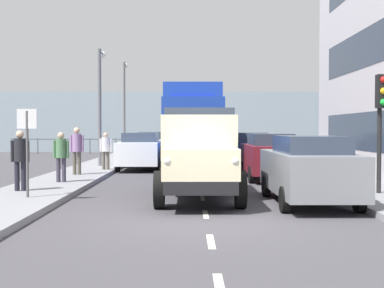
# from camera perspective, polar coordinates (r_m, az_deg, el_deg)

# --- Properties ---
(ground_plane) EXTENTS (80.00, 80.00, 0.00)m
(ground_plane) POSITION_cam_1_polar(r_m,az_deg,el_deg) (19.53, 0.75, -3.88)
(ground_plane) COLOR #423F44
(sidewalk_left) EXTENTS (2.36, 40.59, 0.15)m
(sidewalk_left) POSITION_cam_1_polar(r_m,az_deg,el_deg) (20.19, 14.43, -3.54)
(sidewalk_left) COLOR gray
(sidewalk_left) RESTS_ON ground_plane
(sidewalk_right) EXTENTS (2.36, 40.59, 0.15)m
(sidewalk_right) POSITION_cam_1_polar(r_m,az_deg,el_deg) (20.01, -13.05, -3.57)
(sidewalk_right) COLOR gray
(sidewalk_right) RESTS_ON ground_plane
(road_centreline_markings) EXTENTS (0.12, 37.42, 0.01)m
(road_centreline_markings) POSITION_cam_1_polar(r_m,az_deg,el_deg) (19.20, 0.77, -3.96)
(road_centreline_markings) COLOR silver
(road_centreline_markings) RESTS_ON ground_plane
(sea_horizon) EXTENTS (80.00, 0.80, 5.00)m
(sea_horizon) POSITION_cam_1_polar(r_m,az_deg,el_deg) (42.74, 0.17, 2.48)
(sea_horizon) COLOR #84939E
(sea_horizon) RESTS_ON ground_plane
(seawall_railing) EXTENTS (28.08, 0.08, 1.20)m
(seawall_railing) POSITION_cam_1_polar(r_m,az_deg,el_deg) (39.15, 0.21, 0.24)
(seawall_railing) COLOR #4C5156
(seawall_railing) RESTS_ON ground_plane
(truck_vintage_cream) EXTENTS (2.17, 5.64, 2.43)m
(truck_vintage_cream) POSITION_cam_1_polar(r_m,az_deg,el_deg) (13.39, 0.77, -1.36)
(truck_vintage_cream) COLOR black
(truck_vintage_cream) RESTS_ON ground_plane
(lorry_cargo_blue) EXTENTS (2.58, 8.20, 3.87)m
(lorry_cargo_blue) POSITION_cam_1_polar(r_m,az_deg,el_deg) (23.13, 0.06, 2.13)
(lorry_cargo_blue) COLOR #193899
(lorry_cargo_blue) RESTS_ON ground_plane
(car_grey_kerbside_near) EXTENTS (1.87, 4.47, 1.72)m
(car_grey_kerbside_near) POSITION_cam_1_polar(r_m,az_deg,el_deg) (13.16, 12.86, -2.68)
(car_grey_kerbside_near) COLOR slate
(car_grey_kerbside_near) RESTS_ON ground_plane
(car_maroon_kerbside_1) EXTENTS (1.83, 4.18, 1.72)m
(car_maroon_kerbside_1) POSITION_cam_1_polar(r_m,az_deg,el_deg) (19.24, 8.65, -1.31)
(car_maroon_kerbside_1) COLOR maroon
(car_maroon_kerbside_1) RESTS_ON ground_plane
(car_navy_kerbside_2) EXTENTS (1.81, 3.86, 1.72)m
(car_navy_kerbside_2) POSITION_cam_1_polar(r_m,az_deg,el_deg) (25.15, 6.53, -0.61)
(car_navy_kerbside_2) COLOR navy
(car_navy_kerbside_2) RESTS_ON ground_plane
(car_white_oppositeside_0) EXTENTS (1.95, 4.50, 1.72)m
(car_white_oppositeside_0) POSITION_cam_1_polar(r_m,az_deg,el_deg) (23.89, -5.77, -0.72)
(car_white_oppositeside_0) COLOR white
(car_white_oppositeside_0) RESTS_ON ground_plane
(car_silver_oppositeside_1) EXTENTS (1.83, 4.52, 1.72)m
(car_silver_oppositeside_1) POSITION_cam_1_polar(r_m,az_deg,el_deg) (30.53, -4.58, -0.20)
(car_silver_oppositeside_1) COLOR #B7BABF
(car_silver_oppositeside_1) RESTS_ON ground_plane
(pedestrian_with_bag) EXTENTS (0.53, 0.34, 1.70)m
(pedestrian_with_bag) POSITION_cam_1_polar(r_m,az_deg,el_deg) (15.11, -18.68, -1.21)
(pedestrian_with_bag) COLOR black
(pedestrian_with_bag) RESTS_ON sidewalk_right
(pedestrian_couple_b) EXTENTS (0.53, 0.34, 1.64)m
(pedestrian_couple_b) POSITION_cam_1_polar(r_m,az_deg,el_deg) (17.25, -14.45, -0.96)
(pedestrian_couple_b) COLOR #383342
(pedestrian_couple_b) RESTS_ON sidewalk_right
(pedestrian_in_dark_coat) EXTENTS (0.53, 0.34, 1.80)m
(pedestrian_in_dark_coat) POSITION_cam_1_polar(r_m,az_deg,el_deg) (19.96, -12.77, -0.30)
(pedestrian_in_dark_coat) COLOR #4C473D
(pedestrian_in_dark_coat) RESTS_ON sidewalk_right
(pedestrian_near_railing) EXTENTS (0.53, 0.34, 1.60)m
(pedestrian_near_railing) POSITION_cam_1_polar(r_m,az_deg,el_deg) (22.25, -9.62, -0.43)
(pedestrian_near_railing) COLOR #4C473D
(pedestrian_near_railing) RESTS_ON sidewalk_right
(traffic_light_near) EXTENTS (0.28, 0.41, 3.20)m
(traffic_light_near) POSITION_cam_1_polar(r_m,az_deg,el_deg) (14.63, 20.39, 3.86)
(traffic_light_near) COLOR black
(traffic_light_near) RESTS_ON sidewalk_left
(lamp_post_promenade) EXTENTS (0.32, 1.14, 5.55)m
(lamp_post_promenade) POSITION_cam_1_polar(r_m,az_deg,el_deg) (24.79, -10.22, 5.41)
(lamp_post_promenade) COLOR #59595B
(lamp_post_promenade) RESTS_ON sidewalk_right
(lamp_post_far) EXTENTS (0.32, 1.14, 6.49)m
(lamp_post_far) POSITION_cam_1_polar(r_m,az_deg,el_deg) (36.60, -7.56, 4.98)
(lamp_post_far) COLOR #59595B
(lamp_post_far) RESTS_ON sidewalk_right
(street_sign) EXTENTS (0.50, 0.07, 2.25)m
(street_sign) POSITION_cam_1_polar(r_m,az_deg,el_deg) (13.60, -17.96, 0.73)
(street_sign) COLOR #4C4C4C
(street_sign) RESTS_ON sidewalk_right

